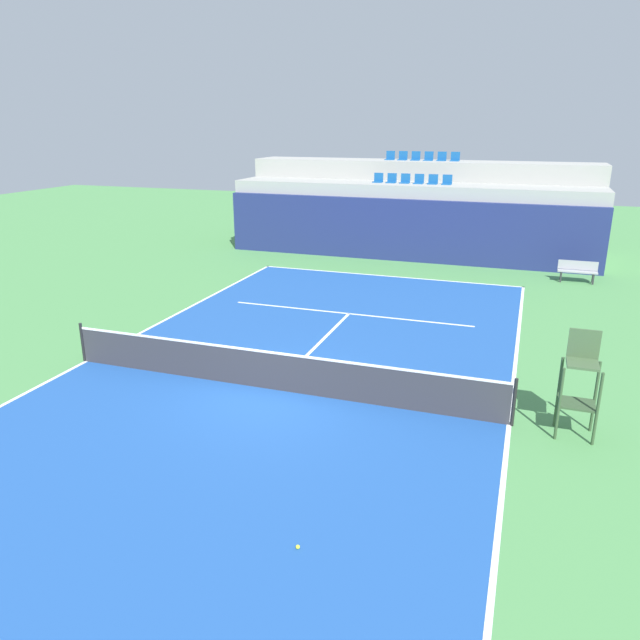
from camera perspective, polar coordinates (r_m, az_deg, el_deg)
name	(u,v)px	position (r m, az deg, el deg)	size (l,w,h in m)	color
ground_plane	(273,390)	(14.59, -4.49, -6.59)	(80.00, 80.00, 0.00)	#4C8C4C
court_surface	(273,389)	(14.59, -4.49, -6.58)	(11.00, 24.00, 0.01)	#1E4C99
baseline_far	(387,276)	(25.40, 6.34, 4.16)	(11.00, 0.10, 0.00)	white
sideline_left	(87,361)	(17.37, -21.25, -3.65)	(0.10, 24.00, 0.00)	white
sideline_right	(509,425)	(13.54, 17.47, -9.44)	(0.10, 24.00, 0.00)	white
service_line_far	(349,314)	(20.22, 2.75, 0.61)	(8.26, 0.10, 0.00)	white
centre_service_line	(317,345)	(17.34, -0.27, -2.40)	(0.10, 6.40, 0.00)	white
back_wall	(404,231)	(28.17, 7.94, 8.39)	(17.19, 0.30, 2.83)	navy
stands_tier_lower	(410,220)	(29.43, 8.50, 9.36)	(17.19, 2.40, 3.41)	#9E9E99
stands_tier_upper	(419,204)	(31.71, 9.39, 10.77)	(17.19, 2.40, 4.33)	#9E9E99
seating_row_lower	(412,181)	(29.31, 8.70, 12.92)	(3.70, 0.44, 0.44)	#145193
seating_row_upper	(422,158)	(31.60, 9.64, 14.90)	(3.70, 0.44, 0.44)	#145193
tennis_net	(272,370)	(14.39, -4.54, -4.75)	(11.08, 0.08, 1.07)	black
umpire_chair	(580,381)	(13.17, 23.40, -5.31)	(0.76, 0.66, 2.20)	#334C2D
player_bench	(578,270)	(26.31, 23.22, 4.39)	(1.50, 0.40, 0.85)	#99999E
tennis_ball_1	(298,547)	(9.65, -2.12, -20.69)	(0.07, 0.07, 0.07)	#CCE033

